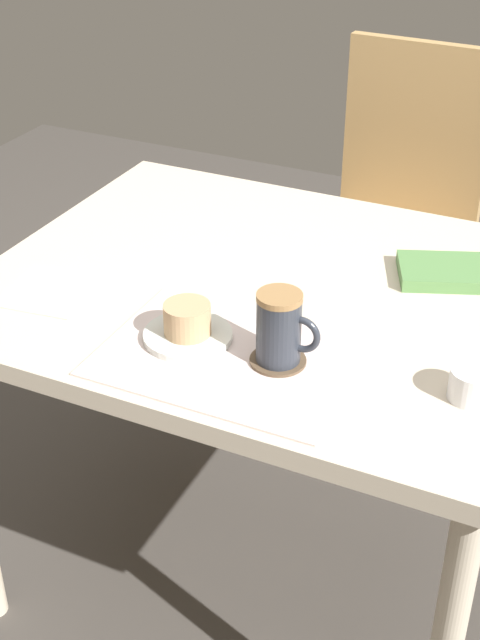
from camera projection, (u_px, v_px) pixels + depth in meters
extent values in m
cube|color=#47423D|center=(264.00, 564.00, 2.02)|extent=(4.40, 4.40, 0.02)
cylinder|color=beige|center=(159.00, 311.00, 2.28)|extent=(0.05, 0.05, 0.69)
cube|color=beige|center=(269.00, 291.00, 1.64)|extent=(1.03, 0.84, 0.04)
cylinder|color=tan|center=(416.00, 381.00, 2.24)|extent=(0.04, 0.04, 0.42)
cylinder|color=tan|center=(289.00, 345.00, 2.38)|extent=(0.04, 0.04, 0.42)
cylinder|color=tan|center=(456.00, 316.00, 2.51)|extent=(0.04, 0.04, 0.42)
cylinder|color=tan|center=(339.00, 287.00, 2.65)|extent=(0.04, 0.04, 0.42)
cube|color=tan|center=(381.00, 256.00, 2.33)|extent=(0.44, 0.44, 0.04)
cube|color=tan|center=(416.00, 136.00, 2.33)|extent=(0.39, 0.05, 0.49)
cube|color=silver|center=(229.00, 357.00, 1.42)|extent=(0.41, 0.30, 0.00)
cylinder|color=silver|center=(188.00, 336.00, 1.46)|extent=(0.15, 0.15, 0.01)
cylinder|color=tan|center=(187.00, 319.00, 1.45)|extent=(0.08, 0.08, 0.05)
cylinder|color=brown|center=(278.00, 360.00, 1.41)|extent=(0.09, 0.09, 0.00)
cylinder|color=#2D333D|center=(279.00, 330.00, 1.38)|extent=(0.07, 0.07, 0.11)
cylinder|color=#9E7547|center=(280.00, 297.00, 1.35)|extent=(0.07, 0.07, 0.01)
torus|color=#2D333D|center=(301.00, 334.00, 1.36)|extent=(0.06, 0.01, 0.06)
cube|color=silver|center=(49.00, 292.00, 1.60)|extent=(0.17, 0.17, 0.00)
cylinder|color=white|center=(472.00, 384.00, 1.32)|extent=(0.07, 0.07, 0.05)
cube|color=#598C4C|center=(448.00, 272.00, 1.64)|extent=(0.21, 0.18, 0.02)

